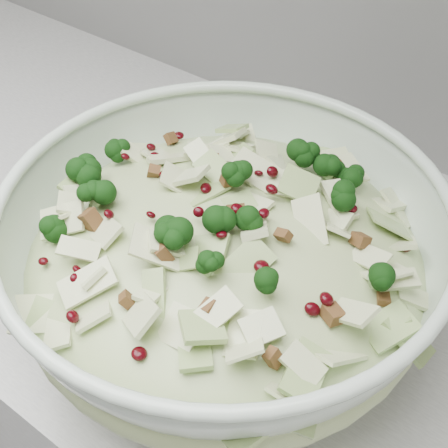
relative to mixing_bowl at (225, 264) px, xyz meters
name	(u,v)px	position (x,y,z in m)	size (l,w,h in m)	color
counter	(161,382)	(-0.22, 0.10, -0.54)	(3.60, 0.60, 0.90)	silver
mixing_bowl	(225,264)	(0.00, 0.00, 0.00)	(0.48, 0.48, 0.17)	silver
salad	(225,244)	(0.00, 0.00, 0.03)	(0.48, 0.48, 0.17)	beige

